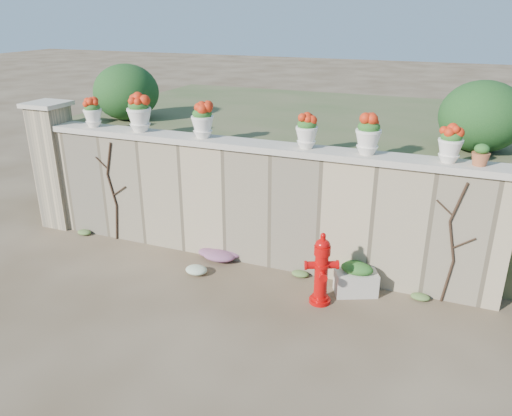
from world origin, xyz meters
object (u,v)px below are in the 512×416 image
at_px(planter_box, 356,279).
at_px(urn_pot_0, 93,113).
at_px(fire_hydrant, 321,269).
at_px(terracotta_pot, 481,156).

height_order(planter_box, urn_pot_0, urn_pot_0).
relative_size(fire_hydrant, planter_box, 1.56).
bearing_deg(fire_hydrant, terracotta_pot, 1.79).
xyz_separation_m(urn_pot_0, terracotta_pot, (6.51, 0.00, -0.12)).
bearing_deg(planter_box, terracotta_pot, -6.23).
relative_size(fire_hydrant, terracotta_pot, 3.88).
bearing_deg(urn_pot_0, fire_hydrant, -11.45).
bearing_deg(planter_box, urn_pot_0, 150.33).
distance_m(planter_box, urn_pot_0, 5.49).
distance_m(fire_hydrant, urn_pot_0, 5.02).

